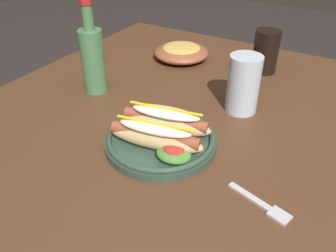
# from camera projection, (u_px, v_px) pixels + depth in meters

# --- Properties ---
(dining_table) EXTENTS (1.19, 1.10, 0.74)m
(dining_table) POSITION_uv_depth(u_px,v_px,m) (215.00, 158.00, 0.84)
(dining_table) COLOR #51331E
(dining_table) RESTS_ON ground_plane
(hot_dog_plate) EXTENTS (0.23, 0.23, 0.08)m
(hot_dog_plate) POSITION_uv_depth(u_px,v_px,m) (161.00, 135.00, 0.72)
(hot_dog_plate) COLOR #334C3D
(hot_dog_plate) RESTS_ON dining_table
(fork) EXTENTS (0.12, 0.05, 0.00)m
(fork) POSITION_uv_depth(u_px,v_px,m) (263.00, 205.00, 0.59)
(fork) COLOR silver
(fork) RESTS_ON dining_table
(soda_cup) EXTENTS (0.07, 0.07, 0.12)m
(soda_cup) POSITION_uv_depth(u_px,v_px,m) (266.00, 51.00, 1.01)
(soda_cup) COLOR black
(soda_cup) RESTS_ON dining_table
(water_cup) EXTENTS (0.08, 0.08, 0.14)m
(water_cup) POSITION_uv_depth(u_px,v_px,m) (243.00, 84.00, 0.82)
(water_cup) COLOR silver
(water_cup) RESTS_ON dining_table
(glass_bottle) EXTENTS (0.06, 0.06, 0.24)m
(glass_bottle) POSITION_uv_depth(u_px,v_px,m) (92.00, 58.00, 0.89)
(glass_bottle) COLOR #4C7F51
(glass_bottle) RESTS_ON dining_table
(side_bowl) EXTENTS (0.17, 0.17, 0.05)m
(side_bowl) POSITION_uv_depth(u_px,v_px,m) (181.00, 52.00, 1.10)
(side_bowl) COLOR brown
(side_bowl) RESTS_ON dining_table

